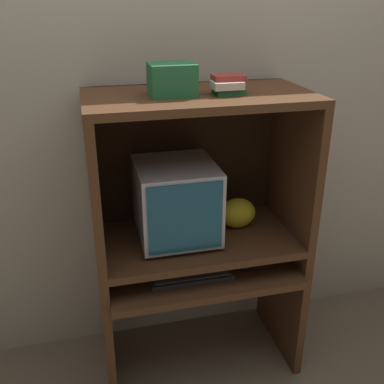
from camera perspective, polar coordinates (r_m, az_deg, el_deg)
wall_back at (r=2.35m, az=-1.21°, el=9.72°), size 6.00×0.06×2.60m
desk_base at (r=2.42m, az=0.99°, el=-13.55°), size 1.01×0.59×0.63m
desk_monitor_shelf at (r=2.27m, az=0.77°, el=-6.34°), size 1.01×0.54×0.14m
hutch_upper at (r=2.10m, az=0.60°, el=5.94°), size 1.01×0.54×0.71m
crt_monitor at (r=2.16m, az=-2.01°, el=-1.15°), size 0.37×0.40×0.38m
keyboard at (r=2.19m, az=-0.11°, el=-10.47°), size 0.40×0.14×0.03m
mouse at (r=2.26m, az=6.78°, el=-9.43°), size 0.07×0.04×0.03m
snack_bag at (r=2.32m, az=5.77°, el=-2.66°), size 0.19×0.14×0.16m
book_stack at (r=1.97m, az=4.59°, el=13.40°), size 0.15×0.12×0.08m
storage_box at (r=1.94m, az=-2.57°, el=14.08°), size 0.19×0.16×0.13m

